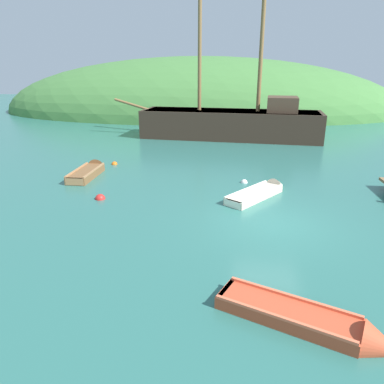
# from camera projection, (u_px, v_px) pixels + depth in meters

# --- Properties ---
(ground_plane) EXTENTS (120.00, 120.00, 0.00)m
(ground_plane) POSITION_uv_depth(u_px,v_px,m) (270.00, 223.00, 13.07)
(ground_plane) COLOR #2D6B60
(shore_hill) EXTENTS (48.82, 24.40, 13.17)m
(shore_hill) POSITION_uv_depth(u_px,v_px,m) (199.00, 112.00, 45.57)
(shore_hill) COLOR #477F3D
(shore_hill) RESTS_ON ground
(sailing_ship) EXTENTS (16.53, 5.00, 11.55)m
(sailing_ship) POSITION_uv_depth(u_px,v_px,m) (232.00, 128.00, 28.33)
(sailing_ship) COLOR #38281E
(sailing_ship) RESTS_ON ground
(rowboat_far) EXTENTS (3.05, 3.65, 0.87)m
(rowboat_far) POSITION_uv_depth(u_px,v_px,m) (262.00, 193.00, 15.91)
(rowboat_far) COLOR beige
(rowboat_far) RESTS_ON ground
(rowboat_portside) EXTENTS (3.91, 2.41, 0.90)m
(rowboat_portside) POSITION_uv_depth(u_px,v_px,m) (314.00, 324.00, 7.79)
(rowboat_portside) COLOR #C64C2D
(rowboat_portside) RESTS_ON ground
(rowboat_near_dock) EXTENTS (1.02, 3.51, 0.95)m
(rowboat_near_dock) POSITION_uv_depth(u_px,v_px,m) (90.00, 172.00, 18.88)
(rowboat_near_dock) COLOR brown
(rowboat_near_dock) RESTS_ON ground
(buoy_white) EXTENTS (0.34, 0.34, 0.34)m
(buoy_white) POSITION_uv_depth(u_px,v_px,m) (244.00, 183.00, 17.61)
(buoy_white) COLOR white
(buoy_white) RESTS_ON ground
(buoy_red) EXTENTS (0.43, 0.43, 0.43)m
(buoy_red) POSITION_uv_depth(u_px,v_px,m) (100.00, 199.00, 15.45)
(buoy_red) COLOR red
(buoy_red) RESTS_ON ground
(buoy_orange) EXTENTS (0.34, 0.34, 0.34)m
(buoy_orange) POSITION_uv_depth(u_px,v_px,m) (114.00, 164.00, 20.91)
(buoy_orange) COLOR orange
(buoy_orange) RESTS_ON ground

